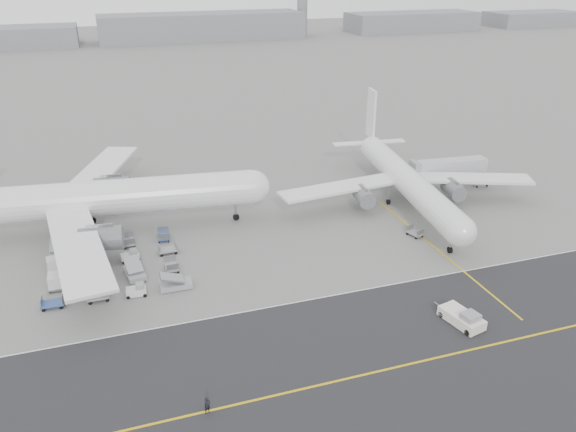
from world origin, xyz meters
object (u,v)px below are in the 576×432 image
object	(u,v)px
jet_bridge	(450,168)
airliner_a	(88,199)
pushback_tug	(463,318)
ground_crew_a	(207,405)
control_tower	(302,5)
airliner_b	(405,179)

from	to	relation	value
jet_bridge	airliner_a	bearing A→B (deg)	-175.78
pushback_tug	ground_crew_a	xyz separation A→B (m)	(-33.00, -4.97, 0.10)
airliner_a	pushback_tug	xyz separation A→B (m)	(43.36, -41.35, -5.09)
airliner_a	ground_crew_a	xyz separation A→B (m)	(10.36, -46.31, -4.99)
control_tower	jet_bridge	world-z (taller)	control_tower
airliner_b	pushback_tug	distance (m)	37.82
airliner_b	jet_bridge	world-z (taller)	airliner_b
pushback_tug	control_tower	bearing A→B (deg)	61.83
airliner_a	pushback_tug	distance (m)	60.13
airliner_a	airliner_b	world-z (taller)	airliner_a
jet_bridge	ground_crew_a	bearing A→B (deg)	-136.14
control_tower	pushback_tug	world-z (taller)	control_tower
control_tower	airliner_a	xyz separation A→B (m)	(-121.10, -236.88, -10.28)
control_tower	ground_crew_a	distance (m)	304.46
airliner_b	control_tower	bearing A→B (deg)	82.21
airliner_a	airliner_b	distance (m)	55.16
airliner_b	ground_crew_a	xyz separation A→B (m)	(-44.51, -40.77, -3.86)
control_tower	airliner_b	bearing A→B (deg)	-105.28
ground_crew_a	airliner_a	bearing A→B (deg)	81.40
control_tower	airliner_b	size ratio (longest dim) A/B	0.64
control_tower	pushback_tug	size ratio (longest dim) A/B	4.10
ground_crew_a	pushback_tug	bearing A→B (deg)	-12.65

